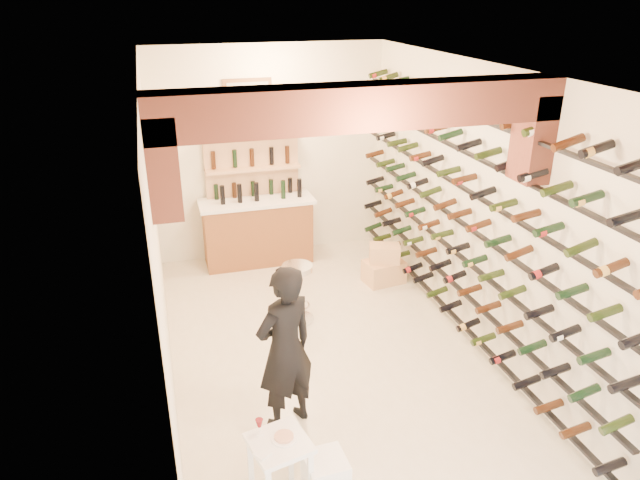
{
  "coord_description": "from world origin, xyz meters",
  "views": [
    {
      "loc": [
        -1.68,
        -5.45,
        3.9
      ],
      "look_at": [
        0.0,
        0.3,
        1.3
      ],
      "focal_mm": 32.66,
      "sensor_mm": 36.0,
      "label": 1
    }
  ],
  "objects_px": {
    "white_stool": "(326,479)",
    "wine_rack": "(458,215)",
    "back_counter": "(258,230)",
    "person": "(285,349)",
    "chrome_barstool": "(298,289)",
    "tasting_table": "(279,452)",
    "crate_lower": "(384,272)"
  },
  "relations": [
    {
      "from": "tasting_table",
      "to": "white_stool",
      "type": "height_order",
      "value": "tasting_table"
    },
    {
      "from": "chrome_barstool",
      "to": "tasting_table",
      "type": "bearing_deg",
      "value": -107.11
    },
    {
      "from": "tasting_table",
      "to": "person",
      "type": "height_order",
      "value": "person"
    },
    {
      "from": "wine_rack",
      "to": "white_stool",
      "type": "relative_size",
      "value": 13.76
    },
    {
      "from": "back_counter",
      "to": "tasting_table",
      "type": "distance_m",
      "value": 4.66
    },
    {
      "from": "white_stool",
      "to": "crate_lower",
      "type": "xyz_separation_m",
      "value": [
        1.92,
        3.48,
        -0.04
      ]
    },
    {
      "from": "back_counter",
      "to": "chrome_barstool",
      "type": "distance_m",
      "value": 1.87
    },
    {
      "from": "white_stool",
      "to": "chrome_barstool",
      "type": "xyz_separation_m",
      "value": [
        0.48,
        2.8,
        0.24
      ]
    },
    {
      "from": "tasting_table",
      "to": "white_stool",
      "type": "distance_m",
      "value": 0.49
    },
    {
      "from": "person",
      "to": "crate_lower",
      "type": "distance_m",
      "value": 3.28
    },
    {
      "from": "tasting_table",
      "to": "chrome_barstool",
      "type": "distance_m",
      "value": 2.87
    },
    {
      "from": "white_stool",
      "to": "person",
      "type": "bearing_deg",
      "value": 95.45
    },
    {
      "from": "chrome_barstool",
      "to": "crate_lower",
      "type": "height_order",
      "value": "chrome_barstool"
    },
    {
      "from": "white_stool",
      "to": "person",
      "type": "relative_size",
      "value": 0.25
    },
    {
      "from": "back_counter",
      "to": "person",
      "type": "distance_m",
      "value": 3.71
    },
    {
      "from": "wine_rack",
      "to": "back_counter",
      "type": "distance_m",
      "value": 3.38
    },
    {
      "from": "back_counter",
      "to": "white_stool",
      "type": "distance_m",
      "value": 4.68
    },
    {
      "from": "tasting_table",
      "to": "crate_lower",
      "type": "relative_size",
      "value": 1.44
    },
    {
      "from": "back_counter",
      "to": "tasting_table",
      "type": "relative_size",
      "value": 2.17
    },
    {
      "from": "person",
      "to": "chrome_barstool",
      "type": "distance_m",
      "value": 1.94
    },
    {
      "from": "white_stool",
      "to": "chrome_barstool",
      "type": "bearing_deg",
      "value": 80.31
    },
    {
      "from": "crate_lower",
      "to": "wine_rack",
      "type": "bearing_deg",
      "value": -80.79
    },
    {
      "from": "wine_rack",
      "to": "person",
      "type": "bearing_deg",
      "value": -155.55
    },
    {
      "from": "wine_rack",
      "to": "crate_lower",
      "type": "relative_size",
      "value": 10.44
    },
    {
      "from": "white_stool",
      "to": "person",
      "type": "distance_m",
      "value": 1.18
    },
    {
      "from": "chrome_barstool",
      "to": "back_counter",
      "type": "bearing_deg",
      "value": 94.61
    },
    {
      "from": "wine_rack",
      "to": "tasting_table",
      "type": "bearing_deg",
      "value": -142.2
    },
    {
      "from": "white_stool",
      "to": "tasting_table",
      "type": "bearing_deg",
      "value": 171.35
    },
    {
      "from": "wine_rack",
      "to": "person",
      "type": "relative_size",
      "value": 3.39
    },
    {
      "from": "white_stool",
      "to": "wine_rack",
      "type": "bearing_deg",
      "value": 43.02
    },
    {
      "from": "wine_rack",
      "to": "tasting_table",
      "type": "relative_size",
      "value": 7.27
    },
    {
      "from": "wine_rack",
      "to": "white_stool",
      "type": "xyz_separation_m",
      "value": [
        -2.16,
        -2.01,
        -1.34
      ]
    }
  ]
}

